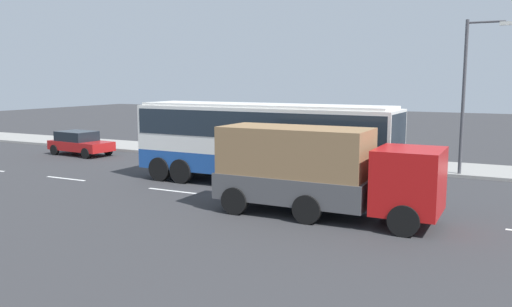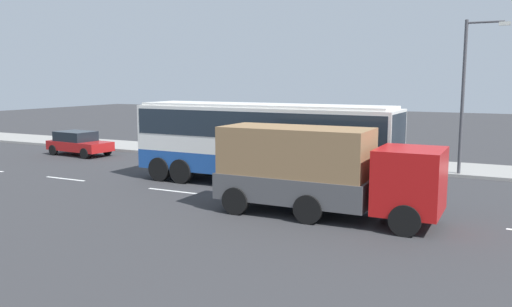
{
  "view_description": "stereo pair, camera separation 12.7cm",
  "coord_description": "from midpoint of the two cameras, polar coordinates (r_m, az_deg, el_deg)",
  "views": [
    {
      "loc": [
        9.94,
        -19.59,
        4.61
      ],
      "look_at": [
        -0.31,
        0.72,
        1.41
      ],
      "focal_mm": 36.77,
      "sensor_mm": 36.0,
      "label": 1
    },
    {
      "loc": [
        9.82,
        -19.64,
        4.61
      ],
      "look_at": [
        -0.31,
        0.72,
        1.41
      ],
      "focal_mm": 36.77,
      "sensor_mm": 36.0,
      "label": 2
    }
  ],
  "objects": [
    {
      "name": "ground_plane",
      "position": [
        22.44,
        -0.28,
        -3.86
      ],
      "size": [
        120.0,
        120.0,
        0.0
      ],
      "primitive_type": "plane",
      "color": "#333335"
    },
    {
      "name": "sidewalk_curb",
      "position": [
        30.28,
        7.1,
        -0.68
      ],
      "size": [
        80.0,
        4.0,
        0.15
      ],
      "primitive_type": "cube",
      "color": "gray",
      "rests_on": "ground_plane"
    },
    {
      "name": "lane_centreline",
      "position": [
        20.66,
        -2.16,
        -4.89
      ],
      "size": [
        41.02,
        0.16,
        0.01
      ],
      "color": "white",
      "rests_on": "ground_plane"
    },
    {
      "name": "coach_bus",
      "position": [
        22.78,
        0.54,
        1.97
      ],
      "size": [
        11.8,
        3.02,
        3.59
      ],
      "rotation": [
        0.0,
        0.0,
        -0.02
      ],
      "color": "#1E4C9E",
      "rests_on": "ground_plane"
    },
    {
      "name": "cargo_truck",
      "position": [
        17.84,
        6.89,
        -1.71
      ],
      "size": [
        7.53,
        2.5,
        3.01
      ],
      "rotation": [
        0.0,
        0.0,
        -0.0
      ],
      "color": "red",
      "rests_on": "ground_plane"
    },
    {
      "name": "car_red_compact",
      "position": [
        34.15,
        -18.85,
        1.12
      ],
      "size": [
        4.31,
        2.24,
        1.47
      ],
      "rotation": [
        0.0,
        0.0,
        -0.09
      ],
      "color": "#B21919",
      "rests_on": "ground_plane"
    },
    {
      "name": "pedestrian_near_curb",
      "position": [
        30.15,
        0.0,
        1.31
      ],
      "size": [
        0.32,
        0.32,
        1.65
      ],
      "rotation": [
        0.0,
        0.0,
        1.62
      ],
      "color": "brown",
      "rests_on": "sidewalk_curb"
    },
    {
      "name": "street_lamp",
      "position": [
        26.7,
        21.92,
        6.79
      ],
      "size": [
        1.94,
        0.24,
        7.24
      ],
      "color": "#47474C",
      "rests_on": "sidewalk_curb"
    }
  ]
}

